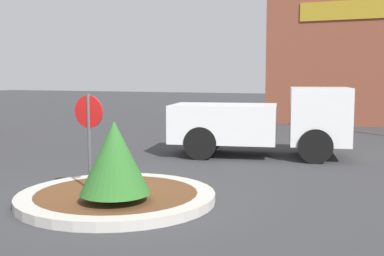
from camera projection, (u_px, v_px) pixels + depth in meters
The scene contains 5 objects.
ground_plane at pixel (117, 201), 9.37m from camera, with size 120.00×120.00×0.00m, color #38383A.
traffic_island at pixel (117, 197), 9.36m from camera, with size 3.84×3.84×0.18m.
stop_sign at pixel (89, 128), 9.43m from camera, with size 0.64×0.07×2.08m.
island_shrub at pixel (115, 157), 8.57m from camera, with size 1.27×1.27×1.46m.
utility_truck at pixel (264, 121), 14.57m from camera, with size 5.58×3.12×2.10m.
Camera 1 is at (4.96, -7.85, 2.42)m, focal length 45.00 mm.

